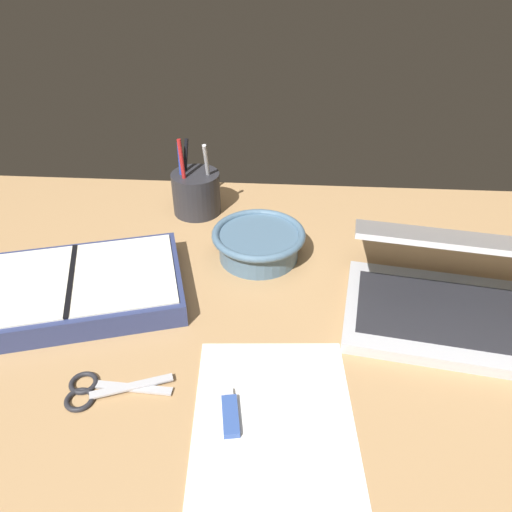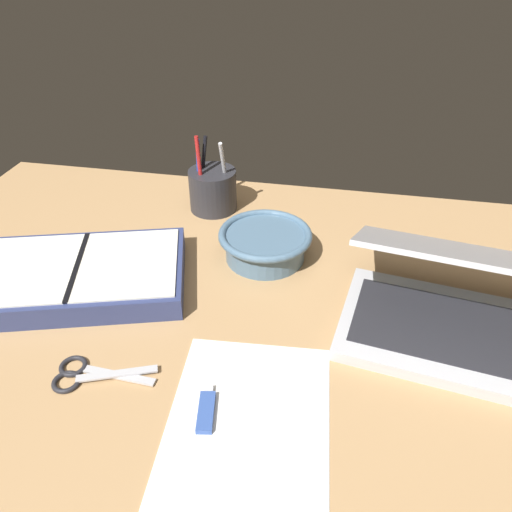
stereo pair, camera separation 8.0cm
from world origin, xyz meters
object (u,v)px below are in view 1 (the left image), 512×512
at_px(planner, 74,289).
at_px(bowl, 259,243).
at_px(laptop, 448,289).
at_px(pen_cup, 196,192).
at_px(scissors, 95,390).

bearing_deg(planner, bowl, 8.95).
bearing_deg(bowl, planner, -154.43).
xyz_separation_m(laptop, bowl, (-0.30, 0.13, -0.01)).
bearing_deg(pen_cup, laptop, -33.47).
xyz_separation_m(pen_cup, planner, (-0.15, -0.30, -0.02)).
bearing_deg(planner, pen_cup, 46.36).
distance_m(laptop, pen_cup, 0.53).
relative_size(laptop, scissors, 2.39).
height_order(laptop, pen_cup, pen_cup).
bearing_deg(planner, scissors, -79.46).
bearing_deg(scissors, bowl, 50.01).
height_order(pen_cup, scissors, pen_cup).
bearing_deg(pen_cup, bowl, -48.69).
distance_m(laptop, bowl, 0.33).
bearing_deg(pen_cup, planner, -117.03).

